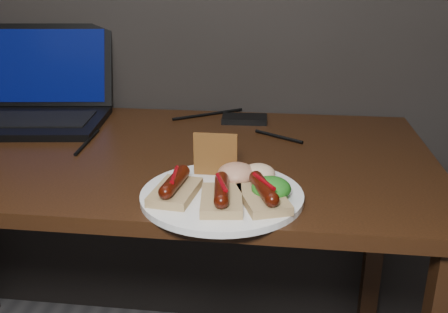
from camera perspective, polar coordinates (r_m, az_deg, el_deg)
desk at (r=1.22m, az=-10.84°, el=-2.99°), size 1.40×0.70×0.75m
laptop at (r=1.48m, az=-21.12°, el=5.89°), size 0.45×0.41×0.25m
hard_drive at (r=1.37m, az=2.36°, el=4.30°), size 0.12×0.08×0.02m
desk_cables at (r=1.32m, az=-11.36°, el=3.12°), size 0.95×0.43×0.01m
plate at (r=0.91m, az=-0.24°, el=-4.45°), size 0.31×0.31×0.01m
bread_sausage_left at (r=0.89m, az=-5.62°, el=-3.53°), size 0.08×0.12×0.04m
bread_sausage_center at (r=0.85m, az=-0.29°, el=-4.47°), size 0.08×0.12×0.04m
bread_sausage_right at (r=0.86m, az=4.53°, el=-4.32°), size 0.10×0.13×0.04m
crispbread at (r=0.97m, az=-0.99°, el=0.24°), size 0.08×0.01×0.08m
salad_greens at (r=0.88m, az=5.41°, el=-3.63°), size 0.07×0.07×0.04m
salsa_mound at (r=0.93m, az=1.44°, el=-1.98°), size 0.07×0.07×0.04m
coleslaw_mound at (r=0.94m, az=3.96°, el=-1.97°), size 0.06×0.06×0.04m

